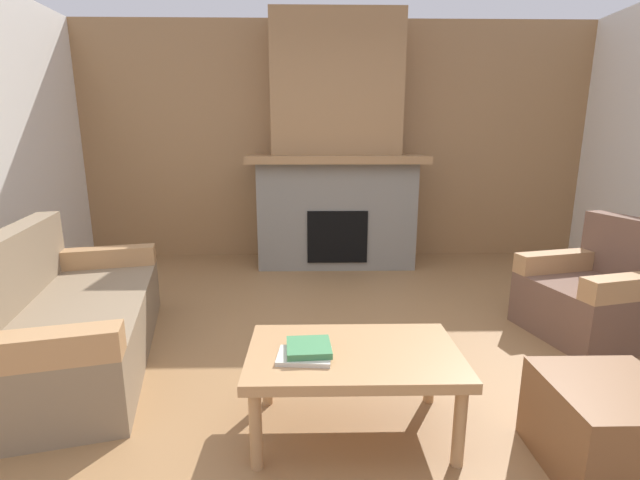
{
  "coord_description": "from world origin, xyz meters",
  "views": [
    {
      "loc": [
        -0.28,
        -2.32,
        1.41
      ],
      "look_at": [
        -0.21,
        1.06,
        0.62
      ],
      "focal_mm": 24.63,
      "sensor_mm": 36.0,
      "label": 1
    }
  ],
  "objects_px": {
    "couch": "(65,320)",
    "ottoman": "(608,428)",
    "armchair": "(596,296)",
    "fireplace": "(336,161)",
    "coffee_table": "(354,361)"
  },
  "relations": [
    {
      "from": "couch",
      "to": "coffee_table",
      "type": "height_order",
      "value": "couch"
    },
    {
      "from": "fireplace",
      "to": "coffee_table",
      "type": "bearing_deg",
      "value": -91.48
    },
    {
      "from": "couch",
      "to": "armchair",
      "type": "xyz_separation_m",
      "value": [
        3.62,
        0.34,
        0.01
      ]
    },
    {
      "from": "armchair",
      "to": "coffee_table",
      "type": "xyz_separation_m",
      "value": [
        -1.86,
        -1.06,
        0.08
      ]
    },
    {
      "from": "fireplace",
      "to": "couch",
      "type": "xyz_separation_m",
      "value": [
        -1.83,
        -2.33,
        -0.88
      ]
    },
    {
      "from": "coffee_table",
      "to": "couch",
      "type": "bearing_deg",
      "value": 157.65
    },
    {
      "from": "coffee_table",
      "to": "armchair",
      "type": "bearing_deg",
      "value": 29.71
    },
    {
      "from": "couch",
      "to": "coffee_table",
      "type": "bearing_deg",
      "value": -22.35
    },
    {
      "from": "fireplace",
      "to": "ottoman",
      "type": "xyz_separation_m",
      "value": [
        0.99,
        -3.33,
        -0.96
      ]
    },
    {
      "from": "coffee_table",
      "to": "fireplace",
      "type": "bearing_deg",
      "value": 88.52
    },
    {
      "from": "coffee_table",
      "to": "ottoman",
      "type": "height_order",
      "value": "coffee_table"
    },
    {
      "from": "couch",
      "to": "ottoman",
      "type": "bearing_deg",
      "value": -19.47
    },
    {
      "from": "couch",
      "to": "coffee_table",
      "type": "relative_size",
      "value": 1.95
    },
    {
      "from": "armchair",
      "to": "ottoman",
      "type": "relative_size",
      "value": 1.76
    },
    {
      "from": "fireplace",
      "to": "ottoman",
      "type": "relative_size",
      "value": 5.19
    }
  ]
}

